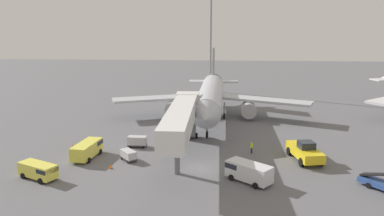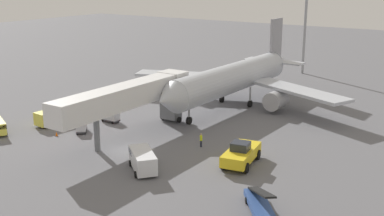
{
  "view_description": "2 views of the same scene",
  "coord_description": "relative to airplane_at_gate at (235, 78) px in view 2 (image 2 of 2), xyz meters",
  "views": [
    {
      "loc": [
        2.49,
        -42.76,
        16.9
      ],
      "look_at": [
        -2.23,
        18.12,
        3.58
      ],
      "focal_mm": 34.84,
      "sensor_mm": 36.0,
      "label": 1
    },
    {
      "loc": [
        37.03,
        -40.49,
        20.04
      ],
      "look_at": [
        -0.32,
        14.76,
        1.78
      ],
      "focal_mm": 45.83,
      "sensor_mm": 36.0,
      "label": 2
    }
  ],
  "objects": [
    {
      "name": "ground_plane",
      "position": [
        -0.69,
        -25.15,
        -4.39
      ],
      "size": [
        300.0,
        300.0,
        0.0
      ],
      "primitive_type": "plane",
      "color": "slate"
    },
    {
      "name": "airplane_at_gate",
      "position": [
        0.0,
        0.0,
        0.0
      ],
      "size": [
        37.55,
        37.17,
        12.57
      ],
      "color": "#B7BCC6",
      "rests_on": "ground"
    },
    {
      "name": "jet_bridge",
      "position": [
        -3.17,
        -20.61,
        0.9
      ],
      "size": [
        3.46,
        22.85,
        7.02
      ],
      "color": "silver",
      "rests_on": "ground"
    },
    {
      "name": "pushback_tug",
      "position": [
        12.79,
        -21.28,
        -3.17
      ],
      "size": [
        3.84,
        6.95,
        2.63
      ],
      "color": "yellow",
      "rests_on": "ground"
    },
    {
      "name": "belt_loader_truck",
      "position": [
        19.72,
        -30.5,
        -3.62
      ],
      "size": [
        5.61,
        6.41,
        3.25
      ],
      "color": "#2D4C8E",
      "rests_on": "ground"
    },
    {
      "name": "service_van_mid_left",
      "position": [
        4.98,
        -28.57,
        -3.17
      ],
      "size": [
        5.34,
        4.88,
        2.13
      ],
      "color": "silver",
      "rests_on": "ground"
    },
    {
      "name": "service_van_mid_center",
      "position": [
        -15.58,
        -22.33,
        -3.21
      ],
      "size": [
        2.79,
        5.77,
        2.04
      ],
      "color": "#E5DB4C",
      "rests_on": "ground"
    },
    {
      "name": "baggage_cart_outer_right",
      "position": [
        -9.99,
        -17.56,
        -3.52
      ],
      "size": [
        2.67,
        1.25,
        1.58
      ],
      "color": "#38383D",
      "rests_on": "ground"
    },
    {
      "name": "baggage_cart_outer_left",
      "position": [
        -9.92,
        -23.09,
        -3.64
      ],
      "size": [
        2.51,
        2.63,
        1.34
      ],
      "color": "#38383D",
      "rests_on": "ground"
    },
    {
      "name": "ground_crew_worker_foreground",
      "position": [
        6.16,
        -19.07,
        -3.5
      ],
      "size": [
        0.45,
        0.45,
        1.68
      ],
      "color": "#1E2333",
      "rests_on": "ground"
    },
    {
      "name": "safety_cone_alpha",
      "position": [
        -18.91,
        -19.12,
        -4.02
      ],
      "size": [
        0.49,
        0.49,
        0.74
      ],
      "color": "black",
      "rests_on": "ground"
    },
    {
      "name": "safety_cone_bravo",
      "position": [
        -11.38,
        -26.04,
        -4.1
      ],
      "size": [
        0.38,
        0.38,
        0.58
      ],
      "color": "black",
      "rests_on": "ground"
    }
  ]
}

